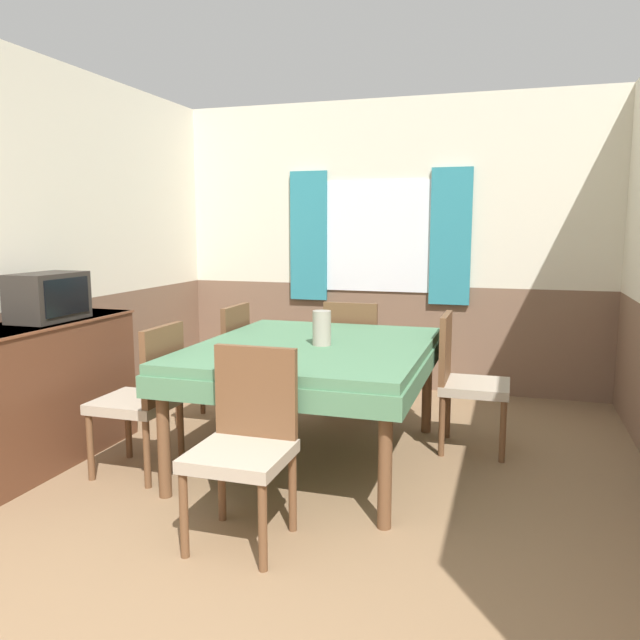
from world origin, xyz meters
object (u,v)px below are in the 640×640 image
chair_left_far (220,360)px  tv (48,297)px  dining_table (313,359)px  sideboard (37,394)px  chair_left_near (145,394)px  chair_right_far (465,377)px  chair_head_window (354,353)px  chair_head_near (246,438)px  vase (322,328)px

chair_left_far → tv: 1.30m
dining_table → sideboard: 1.72m
chair_left_far → chair_left_near: same height
chair_right_far → tv: 2.72m
tv → dining_table: bearing=15.8°
tv → chair_left_near: bearing=-4.3°
dining_table → tv: bearing=-164.2°
dining_table → chair_head_window: bearing=90.0°
chair_head_near → chair_left_far: 1.79m
chair_left_far → chair_head_window: bearing=-58.6°
chair_right_far → chair_left_near: 2.05m
chair_head_window → chair_right_far: bearing=-31.4°
chair_left_far → sideboard: size_ratio=0.62×
chair_right_far → chair_left_far: size_ratio=1.00×
dining_table → chair_head_near: chair_head_near is taller
chair_left_far → tv: tv is taller
chair_left_near → chair_head_window: bearing=-30.0°
chair_right_far → chair_head_window: same height
chair_right_far → tv: bearing=-69.0°
chair_right_far → chair_head_window: size_ratio=1.00×
dining_table → chair_head_window: 1.06m
chair_left_far → sideboard: (-0.72, -1.08, -0.03)m
chair_left_far → vase: vase is taller
chair_head_near → chair_head_window: bearing=-90.0°
dining_table → chair_head_near: bearing=-90.0°
sideboard → dining_table: bearing=19.9°
dining_table → chair_left_near: bearing=-150.6°
chair_head_window → vase: size_ratio=4.26×
chair_left_near → dining_table: bearing=-60.6°
chair_left_far → vase: bearing=-119.3°
chair_left_far → chair_right_far: bearing=-90.0°
chair_left_far → chair_left_near: (0.00, -1.00, 0.00)m
chair_head_near → sideboard: size_ratio=0.62×
chair_left_near → vase: 1.13m
dining_table → vase: size_ratio=8.11×
chair_left_far → chair_left_near: 1.00m
dining_table → chair_right_far: bearing=29.4°
tv → chair_head_window: bearing=43.3°
dining_table → chair_head_near: 1.06m
tv → chair_left_far: bearing=53.8°
chair_right_far → dining_table: bearing=-60.6°
chair_right_far → chair_head_near: same height
chair_left_far → chair_left_near: size_ratio=1.00×
chair_left_near → chair_head_window: size_ratio=1.00×
dining_table → chair_left_near: size_ratio=1.90×
dining_table → chair_head_window: chair_head_window is taller
dining_table → tv: tv is taller
tv → vase: (1.66, 0.41, -0.18)m
sideboard → vase: size_ratio=6.85×
sideboard → chair_right_far: bearing=23.4°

